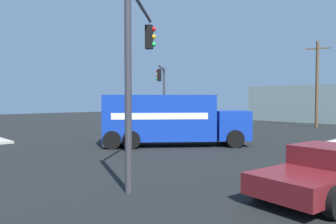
{
  "coord_description": "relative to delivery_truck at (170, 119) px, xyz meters",
  "views": [
    {
      "loc": [
        14.55,
        -13.07,
        2.7
      ],
      "look_at": [
        0.58,
        -0.16,
        1.98
      ],
      "focal_mm": 34.69,
      "sensor_mm": 36.0,
      "label": 1
    }
  ],
  "objects": [
    {
      "name": "ground_plane",
      "position": [
        -0.64,
        0.03,
        -1.55
      ],
      "size": [
        100.0,
        100.0,
        0.0
      ],
      "primitive_type": "plane",
      "color": "black"
    },
    {
      "name": "traffic_light_secondary",
      "position": [
        5.41,
        -6.55,
        2.54
      ],
      "size": [
        3.05,
        3.37,
        6.22
      ],
      "color": "#38383D",
      "rests_on": "ground"
    },
    {
      "name": "delivery_truck",
      "position": [
        0.0,
        0.0,
        0.0
      ],
      "size": [
        7.2,
        8.17,
        2.97
      ],
      "color": "#1438AD",
      "rests_on": "ground"
    },
    {
      "name": "traffic_light_primary",
      "position": [
        -7.22,
        5.81,
        2.17
      ],
      "size": [
        3.05,
        3.31,
        5.62
      ],
      "color": "#38383D",
      "rests_on": "ground"
    },
    {
      "name": "utility_pole",
      "position": [
        0.49,
        19.2,
        2.78
      ],
      "size": [
        2.05,
        1.02,
        8.38
      ],
      "color": "brown",
      "rests_on": "ground"
    },
    {
      "name": "pickup_maroon",
      "position": [
        10.34,
        -3.51,
        -0.82
      ],
      "size": [
        2.66,
        5.37,
        1.38
      ],
      "color": "maroon",
      "rests_on": "ground"
    }
  ]
}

